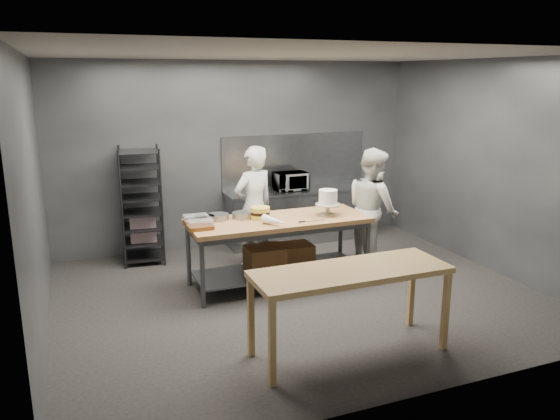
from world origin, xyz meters
The scene contains 16 objects.
ground centered at (0.00, 0.00, 0.00)m, with size 6.00×6.00×0.00m, color black.
back_wall centered at (0.00, 2.50, 1.50)m, with size 6.00×0.04×3.00m, color #4C4F54.
work_table centered at (-0.10, 0.45, 0.57)m, with size 2.40×0.90×0.92m.
near_counter centered at (-0.12, -1.56, 0.81)m, with size 2.00×0.70×0.90m.
back_counter centered at (1.00, 2.18, 0.45)m, with size 2.60×0.60×0.90m.
splashback_panel centered at (1.00, 2.48, 1.35)m, with size 2.60×0.02×0.90m, color slate.
speed_rack centered at (-1.66, 2.10, 0.86)m, with size 0.67×0.71×1.75m.
chef_behind centered at (-0.16, 1.27, 0.90)m, with size 0.65×0.43×1.79m, color silver.
chef_right centered at (1.40, 0.56, 0.89)m, with size 0.86×0.67×1.77m, color silver.
microwave centered at (0.80, 2.18, 1.05)m, with size 0.54×0.37×0.30m, color black.
frosted_cake_stand centered at (0.58, 0.37, 1.14)m, with size 0.34×0.34×0.35m.
layer_cake centered at (-0.33, 0.54, 1.00)m, with size 0.26×0.26×0.16m.
cake_pans centered at (-0.89, 0.66, 0.96)m, with size 0.89×0.32×0.07m.
piping_bag centered at (-0.27, 0.14, 0.98)m, with size 0.12×0.12×0.38m, color white.
offset_spatula centered at (0.20, 0.16, 0.93)m, with size 0.36×0.02×0.02m.
pastry_clamshells centered at (-1.18, 0.47, 0.98)m, with size 0.32×0.50×0.11m.
Camera 1 is at (-2.65, -6.04, 2.76)m, focal length 35.00 mm.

